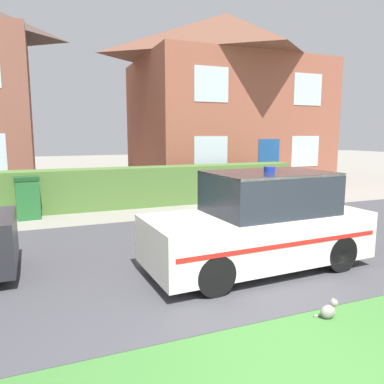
# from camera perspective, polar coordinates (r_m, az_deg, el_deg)

# --- Properties ---
(ground_plane) EXTENTS (80.00, 80.00, 0.00)m
(ground_plane) POSITION_cam_1_polar(r_m,az_deg,el_deg) (4.06, 18.32, -25.99)
(ground_plane) COLOR gray
(road_strip) EXTENTS (28.00, 5.90, 0.01)m
(road_strip) POSITION_cam_1_polar(r_m,az_deg,el_deg) (7.34, -3.21, -9.34)
(road_strip) COLOR #424247
(road_strip) RESTS_ON ground
(garden_hedge) EXTENTS (10.06, 0.88, 1.25)m
(garden_hedge) POSITION_cam_1_polar(r_m,az_deg,el_deg) (12.23, -6.03, 0.92)
(garden_hedge) COLOR #4C7233
(garden_hedge) RESTS_ON ground
(police_car) EXTENTS (3.88, 1.73, 1.74)m
(police_car) POSITION_cam_1_polar(r_m,az_deg,el_deg) (6.48, 10.39, -4.76)
(police_car) COLOR black
(police_car) RESTS_ON road_strip
(cat) EXTENTS (0.29, 0.17, 0.26)m
(cat) POSITION_cam_1_polar(r_m,az_deg,el_deg) (5.21, 20.17, -16.54)
(cat) COLOR gray
(cat) RESTS_ON ground
(house_right) EXTENTS (8.49, 6.70, 7.81)m
(house_right) POSITION_cam_1_polar(r_m,az_deg,el_deg) (18.37, 5.11, 14.04)
(house_right) COLOR #93513D
(house_right) RESTS_ON ground
(wheelie_bin) EXTENTS (0.67, 0.69, 1.17)m
(wheelie_bin) POSITION_cam_1_polar(r_m,az_deg,el_deg) (11.14, -23.77, -0.75)
(wheelie_bin) COLOR #23662D
(wheelie_bin) RESTS_ON ground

